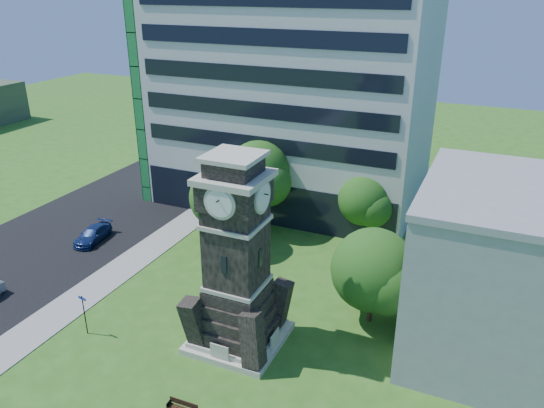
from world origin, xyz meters
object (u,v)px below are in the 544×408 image
at_px(clock_tower, 237,267).
at_px(street_sign, 84,310).
at_px(car_east_lot, 450,363).
at_px(park_bench, 183,408).
at_px(car_street_north, 93,234).

distance_m(clock_tower, street_sign, 10.39).
bearing_deg(street_sign, car_east_lot, 23.60).
xyz_separation_m(park_bench, street_sign, (-9.40, 3.42, 1.28)).
height_order(car_east_lot, park_bench, car_east_lot).
bearing_deg(park_bench, car_east_lot, 35.01).
relative_size(park_bench, street_sign, 0.61).
distance_m(car_east_lot, street_sign, 22.30).
bearing_deg(car_street_north, clock_tower, -30.21).
height_order(clock_tower, park_bench, clock_tower).
bearing_deg(park_bench, street_sign, 158.82).
height_order(car_east_lot, street_sign, street_sign).
bearing_deg(street_sign, clock_tower, 29.06).
xyz_separation_m(clock_tower, street_sign, (-9.20, -3.31, -3.54)).
relative_size(car_east_lot, park_bench, 3.01).
relative_size(car_street_north, park_bench, 2.50).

